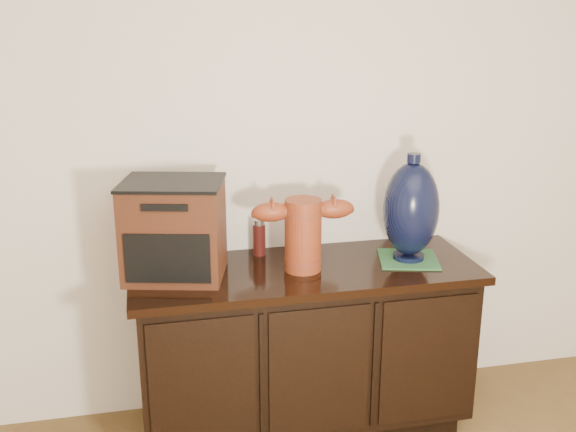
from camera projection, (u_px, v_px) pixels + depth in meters
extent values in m
plane|color=#F0E3CF|center=(291.00, 128.00, 2.93)|extent=(4.50, 0.00, 4.50)
cube|color=black|center=(303.00, 414.00, 3.05)|extent=(1.29, 0.45, 0.08)
cube|color=black|center=(304.00, 343.00, 2.94)|extent=(1.40, 0.50, 0.64)
cube|color=black|center=(305.00, 271.00, 2.84)|extent=(1.46, 0.56, 0.03)
cube|color=black|center=(203.00, 386.00, 2.60)|extent=(0.41, 0.01, 0.56)
cube|color=black|center=(319.00, 372.00, 2.70)|extent=(0.41, 0.01, 0.56)
cube|color=black|center=(428.00, 360.00, 2.80)|extent=(0.41, 0.01, 0.56)
cylinder|color=#90391A|center=(303.00, 235.00, 2.76)|extent=(0.16, 0.16, 0.30)
cylinder|color=#49170E|center=(303.00, 261.00, 2.79)|extent=(0.16, 0.16, 0.03)
cylinder|color=#49170E|center=(303.00, 212.00, 2.73)|extent=(0.16, 0.16, 0.03)
ellipsoid|color=#90391A|center=(271.00, 212.00, 2.71)|extent=(0.16, 0.08, 0.08)
ellipsoid|color=#90391A|center=(335.00, 209.00, 2.75)|extent=(0.16, 0.08, 0.08)
cube|color=#411E10|center=(174.00, 231.00, 2.69)|extent=(0.45, 0.39, 0.38)
cube|color=black|center=(167.00, 259.00, 2.56)|extent=(0.32, 0.09, 0.20)
cube|color=black|center=(172.00, 183.00, 2.63)|extent=(0.46, 0.40, 0.01)
cube|color=#2A5E32|center=(408.00, 259.00, 2.91)|extent=(0.30, 0.30, 0.01)
cylinder|color=black|center=(408.00, 256.00, 2.91)|extent=(0.13, 0.13, 0.02)
ellipsoid|color=black|center=(411.00, 209.00, 2.85)|extent=(0.29, 0.29, 0.40)
cylinder|color=black|center=(414.00, 158.00, 2.78)|extent=(0.06, 0.06, 0.04)
cylinder|color=#5E1410|center=(259.00, 240.00, 2.96)|extent=(0.06, 0.06, 0.14)
cylinder|color=silver|center=(259.00, 222.00, 2.93)|extent=(0.05, 0.05, 0.02)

